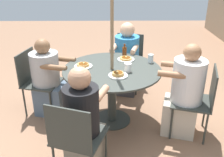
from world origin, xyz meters
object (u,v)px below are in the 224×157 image
patio_chair_west (76,136)px  pancake_plate_c (80,75)px  patio_chair_south (36,78)px  coffee_cup (128,67)px  drinking_glass_a (151,58)px  diner_east (126,62)px  patio_table (112,79)px  diner_north (184,95)px  pancake_plate_a (83,65)px  syrup_bottle (124,51)px  patio_chair_north (200,98)px  pancake_plate_d (126,59)px  patio_chair_east (128,58)px  diner_south (48,81)px  pancake_plate_b (118,75)px  diner_west (83,124)px

patio_chair_west → pancake_plate_c: bearing=110.9°
patio_chair_south → patio_chair_west: size_ratio=1.00×
coffee_cup → drinking_glass_a: (-0.30, 0.32, 0.00)m
diner_east → coffee_cup: diner_east is taller
patio_table → patio_chair_west: (1.00, -0.35, -0.10)m
diner_north → drinking_glass_a: 0.65m
pancake_plate_a → coffee_cup: bearing=73.9°
patio_chair_west → syrup_bottle: bearing=89.7°
diner_north → patio_chair_south: 1.95m
patio_chair_north → pancake_plate_c: 1.42m
diner_east → pancake_plate_a: (0.78, -0.59, 0.26)m
diner_east → pancake_plate_d: size_ratio=4.94×
patio_chair_north → patio_chair_south: (-0.58, -2.04, 0.00)m
coffee_cup → drinking_glass_a: bearing=133.2°
patio_chair_north → coffee_cup: 0.91m
patio_chair_east → diner_south: bearing=50.5°
patio_chair_west → pancake_plate_a: bearing=109.7°
pancake_plate_b → pancake_plate_d: pancake_plate_b is taller
pancake_plate_c → diner_north: bearing=88.8°
patio_table → patio_chair_south: size_ratio=1.40×
pancake_plate_a → pancake_plate_b: bearing=55.8°
pancake_plate_a → pancake_plate_d: pancake_plate_a is taller
patio_table → diner_west: diner_west is taller
diner_north → syrup_bottle: size_ratio=7.09×
diner_south → drinking_glass_a: diner_south is taller
coffee_cup → patio_chair_west: bearing=-30.1°
diner_north → syrup_bottle: bearing=58.5°
diner_west → coffee_cup: size_ratio=10.58×
patio_chair_south → diner_south: (0.05, 0.17, -0.03)m
pancake_plate_b → pancake_plate_c: 0.44m
pancake_plate_c → patio_table: bearing=121.8°
patio_chair_north → patio_chair_west: 1.53m
diner_west → syrup_bottle: diner_west is taller
diner_north → pancake_plate_d: (-0.56, -0.66, 0.24)m
patio_table → syrup_bottle: 0.57m
diner_south → pancake_plate_b: size_ratio=4.71×
patio_chair_north → drinking_glass_a: size_ratio=8.04×
patio_chair_south → pancake_plate_a: bearing=88.5°
patio_chair_east → pancake_plate_a: bearing=71.4°
pancake_plate_c → coffee_cup: 0.58m
diner_north → coffee_cup: bearing=92.1°
diner_east → diner_south: size_ratio=1.05×
pancake_plate_b → drinking_glass_a: (-0.43, 0.44, 0.03)m
patio_table → patio_chair_west: 1.07m
patio_chair_west → pancake_plate_c: (-0.77, -0.03, 0.27)m
patio_chair_north → pancake_plate_a: bearing=91.3°
patio_chair_south → pancake_plate_a: 0.74m
diner_south → diner_west: 1.20m
diner_north → pancake_plate_c: bearing=105.6°
patio_chair_north → drinking_glass_a: (-0.52, -0.51, 0.30)m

